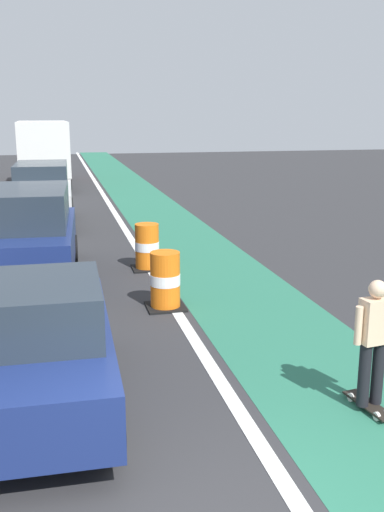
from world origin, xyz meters
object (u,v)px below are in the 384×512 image
at_px(skateboarder_on_lane, 374,342).
at_px(delivery_truck_down_block, 44,149).
at_px(parked_suv_third, 43,194).
at_px(traffic_barrel_mid, 147,247).
at_px(parked_suv_second, 31,234).
at_px(traffic_barrel_front, 165,281).
at_px(parked_sedan_nearest, 35,346).

relative_size(skateboarder_on_lane, delivery_truck_down_block, 0.22).
bearing_deg(delivery_truck_down_block, parked_suv_third, -89.63).
height_order(traffic_barrel_mid, delivery_truck_down_block, delivery_truck_down_block).
relative_size(parked_suv_second, traffic_barrel_front, 4.30).
xyz_separation_m(skateboarder_on_lane, traffic_barrel_mid, (-1.65, 7.33, -0.38)).
bearing_deg(parked_sedan_nearest, delivery_truck_down_block, 90.36).
height_order(parked_suv_second, traffic_barrel_mid, parked_suv_second).
height_order(parked_suv_second, delivery_truck_down_block, delivery_truck_down_block).
relative_size(parked_sedan_nearest, traffic_barrel_front, 3.79).
bearing_deg(delivery_truck_down_block, traffic_barrel_mid, -81.60).
xyz_separation_m(parked_suv_third, delivery_truck_down_block, (-0.07, 10.75, 0.81)).
xyz_separation_m(traffic_barrel_front, delivery_truck_down_block, (-2.42, 20.01, 1.31)).
height_order(parked_sedan_nearest, parked_suv_second, parked_suv_second).
height_order(parked_sedan_nearest, delivery_truck_down_block, delivery_truck_down_block).
distance_m(skateboarder_on_lane, delivery_truck_down_block, 24.82).
bearing_deg(skateboarder_on_lane, delivery_truck_down_block, 99.69).
distance_m(skateboarder_on_lane, traffic_barrel_front, 4.79).
bearing_deg(skateboarder_on_lane, traffic_barrel_front, 111.52).
xyz_separation_m(parked_suv_second, traffic_barrel_mid, (2.62, 0.28, -0.50)).
bearing_deg(parked_suv_second, parked_sedan_nearest, -87.76).
height_order(parked_sedan_nearest, traffic_barrel_mid, parked_sedan_nearest).
bearing_deg(delivery_truck_down_block, parked_suv_second, -90.29).
relative_size(parked_sedan_nearest, parked_suv_second, 0.88).
height_order(parked_suv_third, traffic_barrel_mid, parked_suv_third).
distance_m(traffic_barrel_front, traffic_barrel_mid, 2.89).
bearing_deg(traffic_barrel_front, skateboarder_on_lane, -68.48).
bearing_deg(parked_sedan_nearest, traffic_barrel_mid, 69.40).
bearing_deg(parked_suv_second, delivery_truck_down_block, 89.71).
distance_m(parked_suv_second, traffic_barrel_front, 3.66).
bearing_deg(traffic_barrel_front, delivery_truck_down_block, 96.90).
xyz_separation_m(parked_sedan_nearest, delivery_truck_down_block, (-0.15, 23.45, 1.01)).
relative_size(parked_suv_second, parked_suv_third, 1.01).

